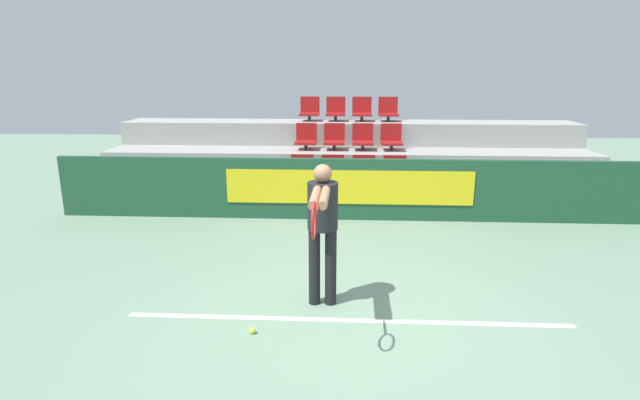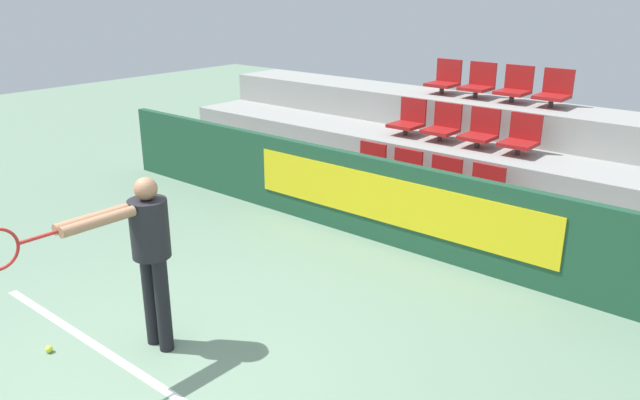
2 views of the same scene
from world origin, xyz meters
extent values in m
plane|color=gray|center=(0.00, 0.00, 0.00)|extent=(30.00, 30.00, 0.00)
cube|color=white|center=(0.00, 0.08, 0.00)|extent=(4.77, 0.08, 0.01)
cube|color=#1E4C33|center=(0.00, 3.80, 0.54)|extent=(10.37, 0.12, 1.09)
cube|color=yellow|center=(0.01, 3.73, 0.60)|extent=(4.31, 0.02, 0.60)
cube|color=#9E9E99|center=(0.00, 4.39, 0.24)|extent=(9.97, 1.03, 0.49)
cube|color=#9E9E99|center=(0.00, 5.42, 0.49)|extent=(9.97, 1.03, 0.97)
cube|color=#9E9E99|center=(0.00, 6.45, 0.73)|extent=(9.97, 1.03, 1.46)
cylinder|color=#333333|center=(-0.88, 4.44, 0.55)|extent=(0.07, 0.07, 0.13)
cube|color=#A31919|center=(-0.88, 4.44, 0.64)|extent=(0.43, 0.44, 0.05)
cube|color=#A31919|center=(-0.88, 4.65, 0.84)|extent=(0.43, 0.04, 0.35)
cylinder|color=#333333|center=(-0.29, 4.44, 0.55)|extent=(0.07, 0.07, 0.13)
cube|color=#A31919|center=(-0.29, 4.44, 0.64)|extent=(0.43, 0.44, 0.05)
cube|color=#A31919|center=(-0.29, 4.65, 0.84)|extent=(0.43, 0.04, 0.35)
cylinder|color=#333333|center=(0.29, 4.44, 0.55)|extent=(0.07, 0.07, 0.13)
cube|color=#A31919|center=(0.29, 4.44, 0.64)|extent=(0.43, 0.44, 0.05)
cube|color=#A31919|center=(0.29, 4.65, 0.84)|extent=(0.43, 0.04, 0.35)
cylinder|color=#333333|center=(0.88, 4.44, 0.55)|extent=(0.07, 0.07, 0.13)
cube|color=#A31919|center=(0.88, 4.44, 0.64)|extent=(0.43, 0.44, 0.05)
cube|color=#A31919|center=(0.88, 4.65, 0.84)|extent=(0.43, 0.04, 0.35)
cylinder|color=#333333|center=(-0.88, 5.47, 1.04)|extent=(0.07, 0.07, 0.13)
cube|color=#A31919|center=(-0.88, 5.47, 1.12)|extent=(0.43, 0.44, 0.05)
cube|color=#A31919|center=(-0.88, 5.68, 1.33)|extent=(0.43, 0.04, 0.35)
cylinder|color=#333333|center=(-0.29, 5.47, 1.04)|extent=(0.07, 0.07, 0.13)
cube|color=#A31919|center=(-0.29, 5.47, 1.12)|extent=(0.43, 0.44, 0.05)
cube|color=#A31919|center=(-0.29, 5.68, 1.33)|extent=(0.43, 0.04, 0.35)
cylinder|color=#333333|center=(0.29, 5.47, 1.04)|extent=(0.07, 0.07, 0.13)
cube|color=#A31919|center=(0.29, 5.47, 1.12)|extent=(0.43, 0.44, 0.05)
cube|color=#A31919|center=(0.29, 5.68, 1.33)|extent=(0.43, 0.04, 0.35)
cylinder|color=#333333|center=(0.88, 5.47, 1.04)|extent=(0.07, 0.07, 0.13)
cube|color=#A31919|center=(0.88, 5.47, 1.12)|extent=(0.43, 0.44, 0.05)
cube|color=#A31919|center=(0.88, 5.68, 1.33)|extent=(0.43, 0.04, 0.35)
cylinder|color=#333333|center=(-0.88, 6.51, 1.52)|extent=(0.07, 0.07, 0.13)
cube|color=#A31919|center=(-0.88, 6.51, 1.61)|extent=(0.43, 0.44, 0.05)
cube|color=#A31919|center=(-0.88, 6.71, 1.81)|extent=(0.43, 0.04, 0.35)
cylinder|color=#333333|center=(-0.29, 6.51, 1.52)|extent=(0.07, 0.07, 0.13)
cube|color=#A31919|center=(-0.29, 6.51, 1.61)|extent=(0.43, 0.44, 0.05)
cube|color=#A31919|center=(-0.29, 6.71, 1.81)|extent=(0.43, 0.04, 0.35)
cylinder|color=#333333|center=(0.29, 6.51, 1.52)|extent=(0.07, 0.07, 0.13)
cube|color=#A31919|center=(0.29, 6.51, 1.61)|extent=(0.43, 0.44, 0.05)
cube|color=#A31919|center=(0.29, 6.71, 1.81)|extent=(0.43, 0.04, 0.35)
cylinder|color=#333333|center=(0.88, 6.51, 1.52)|extent=(0.07, 0.07, 0.13)
cube|color=#A31919|center=(0.88, 6.51, 1.61)|extent=(0.43, 0.44, 0.05)
cube|color=#A31919|center=(0.88, 6.71, 1.81)|extent=(0.43, 0.04, 0.35)
cylinder|color=black|center=(-0.38, 0.47, 0.45)|extent=(0.13, 0.13, 0.90)
cylinder|color=black|center=(-0.19, 0.47, 0.45)|extent=(0.13, 0.13, 0.90)
cylinder|color=black|center=(-0.29, 0.47, 1.16)|extent=(0.33, 0.33, 0.52)
sphere|color=#9E7051|center=(-0.29, 0.47, 1.52)|extent=(0.20, 0.20, 0.20)
cylinder|color=#9E7051|center=(-0.34, -0.01, 1.38)|extent=(0.10, 0.63, 0.09)
cylinder|color=#9E7051|center=(-0.25, -0.01, 1.38)|extent=(0.10, 0.63, 0.09)
cylinder|color=#AD231E|center=(-0.30, -0.48, 1.38)|extent=(0.03, 0.30, 0.03)
sphere|color=#CCDB33|center=(-0.96, -0.25, 0.03)|extent=(0.07, 0.07, 0.07)
camera|label=1|loc=(-0.03, -4.75, 2.61)|focal=28.00mm
camera|label=2|loc=(4.03, -2.40, 3.17)|focal=35.00mm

